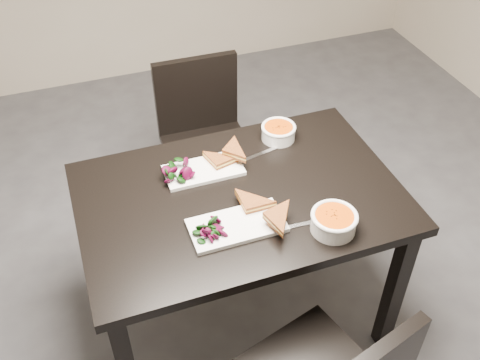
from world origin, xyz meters
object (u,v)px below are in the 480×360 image
Objects in this scene: plate_near at (237,226)px; chair_far at (204,133)px; soup_bowl_near at (334,221)px; plate_far at (204,170)px; table at (240,213)px; soup_bowl_far at (278,131)px.

chair_far is at bearing 80.97° from plate_near.
plate_far is at bearing 126.64° from soup_bowl_near.
table is at bearing 131.07° from soup_bowl_near.
chair_far is 5.18× the size of soup_bowl_near.
plate_near is at bearing -128.04° from soup_bowl_far.
plate_near is 0.34m from soup_bowl_near.
plate_near is at bearing -86.08° from plate_far.
chair_far is at bearing 99.04° from soup_bowl_near.
soup_bowl_far is (0.02, 0.55, -0.00)m from soup_bowl_near.
plate_near is 2.29× the size of soup_bowl_far.
plate_far reaches higher than table.
plate_near is at bearing 158.64° from soup_bowl_near.
table is 0.20m from plate_near.
soup_bowl_far is at bearing 87.51° from soup_bowl_near.
chair_far reaches higher than plate_near.
plate_near is (-0.07, -0.16, 0.11)m from table.
soup_bowl_far is (0.34, 0.43, 0.03)m from plate_near.
chair_far is 2.80× the size of plate_far.
soup_bowl_far reaches higher than plate_near.
table is 1.41× the size of chair_far.
table is 3.96× the size of plate_far.
plate_near is 2.03× the size of soup_bowl_near.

